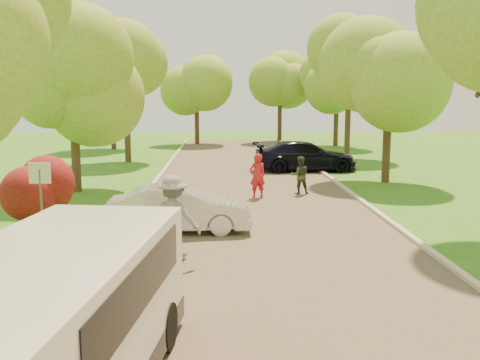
{
  "coord_description": "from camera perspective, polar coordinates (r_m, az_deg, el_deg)",
  "views": [
    {
      "loc": [
        -1.15,
        -9.83,
        3.85
      ],
      "look_at": [
        -0.53,
        6.47,
        1.3
      ],
      "focal_mm": 40.0,
      "sensor_mm": 36.0,
      "label": 1
    }
  ],
  "objects": [
    {
      "name": "ground",
      "position": [
        10.61,
        4.27,
        -12.4
      ],
      "size": [
        100.0,
        100.0,
        0.0
      ],
      "primitive_type": "plane",
      "color": "#316A19",
      "rests_on": "ground"
    },
    {
      "name": "road",
      "position": [
        18.27,
        1.47,
        -3.26
      ],
      "size": [
        8.0,
        60.0,
        0.01
      ],
      "primitive_type": "cube",
      "color": "#4C4438",
      "rests_on": "ground"
    },
    {
      "name": "curb_left",
      "position": [
        18.45,
        -11.2,
        -3.14
      ],
      "size": [
        0.18,
        60.0,
        0.12
      ],
      "primitive_type": "cube",
      "color": "#B2AD9E",
      "rests_on": "ground"
    },
    {
      "name": "curb_right",
      "position": [
        18.95,
        13.8,
        -2.91
      ],
      "size": [
        0.18,
        60.0,
        0.12
      ],
      "primitive_type": "cube",
      "color": "#B2AD9E",
      "rests_on": "ground"
    },
    {
      "name": "street_sign",
      "position": [
        14.76,
        -20.52,
        -0.58
      ],
      "size": [
        0.55,
        0.06,
        2.17
      ],
      "color": "#59595E",
      "rests_on": "ground"
    },
    {
      "name": "red_shrub",
      "position": [
        16.4,
        -20.46,
        -1.34
      ],
      "size": [
        1.7,
        1.7,
        1.95
      ],
      "color": "#382619",
      "rests_on": "ground"
    },
    {
      "name": "tree_l_midb",
      "position": [
        22.56,
        -17.01,
        10.37
      ],
      "size": [
        4.3,
        4.2,
        6.62
      ],
      "color": "#382619",
      "rests_on": "ground"
    },
    {
      "name": "tree_l_far",
      "position": [
        32.29,
        -11.75,
        11.57
      ],
      "size": [
        4.92,
        4.8,
        7.79
      ],
      "color": "#382619",
      "rests_on": "ground"
    },
    {
      "name": "tree_r_midb",
      "position": [
        25.07,
        16.11,
        10.9
      ],
      "size": [
        4.51,
        4.4,
        7.01
      ],
      "color": "#382619",
      "rests_on": "ground"
    },
    {
      "name": "tree_r_far",
      "position": [
        34.9,
        11.98,
        11.95
      ],
      "size": [
        5.33,
        5.2,
        8.34
      ],
      "color": "#382619",
      "rests_on": "ground"
    },
    {
      "name": "tree_bg_a",
      "position": [
        40.58,
        -13.25,
        10.72
      ],
      "size": [
        5.12,
        5.0,
        7.72
      ],
      "color": "#382619",
      "rests_on": "ground"
    },
    {
      "name": "tree_bg_b",
      "position": [
        42.89,
        10.64,
        10.99
      ],
      "size": [
        5.12,
        5.0,
        7.95
      ],
      "color": "#382619",
      "rests_on": "ground"
    },
    {
      "name": "tree_bg_c",
      "position": [
        43.87,
        -4.39,
        10.38
      ],
      "size": [
        4.92,
        4.8,
        7.33
      ],
      "color": "#382619",
      "rests_on": "ground"
    },
    {
      "name": "tree_bg_d",
      "position": [
        46.16,
        4.58,
        10.67
      ],
      "size": [
        5.12,
        5.0,
        7.72
      ],
      "color": "#382619",
      "rests_on": "ground"
    },
    {
      "name": "minivan",
      "position": [
        7.03,
        -19.59,
        -14.79
      ],
      "size": [
        2.87,
        5.75,
        2.06
      ],
      "rotation": [
        0.0,
        0.0,
        -0.13
      ],
      "color": "silver",
      "rests_on": "ground"
    },
    {
      "name": "silver_sedan",
      "position": [
        15.41,
        -6.45,
        -3.06
      ],
      "size": [
        4.09,
        1.46,
        1.34
      ],
      "primitive_type": "imported",
      "rotation": [
        0.0,
        0.0,
        1.58
      ],
      "color": "silver",
      "rests_on": "ground"
    },
    {
      "name": "dark_sedan",
      "position": [
        28.08,
        6.96,
        2.53
      ],
      "size": [
        5.48,
        2.52,
        1.55
      ],
      "primitive_type": "imported",
      "rotation": [
        0.0,
        0.0,
        1.64
      ],
      "color": "black",
      "rests_on": "ground"
    },
    {
      "name": "longboard",
      "position": [
        12.58,
        -7.03,
        -8.47
      ],
      "size": [
        0.56,
        1.05,
        0.12
      ],
      "rotation": [
        0.0,
        0.0,
        2.85
      ],
      "color": "black",
      "rests_on": "ground"
    },
    {
      "name": "skateboarder",
      "position": [
        12.32,
        -7.12,
        -4.01
      ],
      "size": [
        1.43,
        1.07,
        1.97
      ],
      "primitive_type": "imported",
      "rotation": [
        0.0,
        0.0,
        2.85
      ],
      "color": "slate",
      "rests_on": "longboard"
    },
    {
      "name": "person_striped",
      "position": [
        20.4,
        1.88,
        0.44
      ],
      "size": [
        0.72,
        0.57,
        1.71
      ],
      "primitive_type": "imported",
      "rotation": [
        0.0,
        0.0,
        3.43
      ],
      "color": "#B41B21",
      "rests_on": "ground"
    },
    {
      "name": "person_olive",
      "position": [
        21.34,
        6.4,
        0.5
      ],
      "size": [
        0.75,
        0.59,
        1.52
      ],
      "primitive_type": "imported",
      "rotation": [
        0.0,
        0.0,
        3.17
      ],
      "color": "#2C3520",
      "rests_on": "ground"
    }
  ]
}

